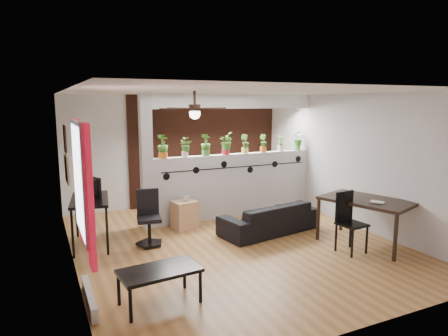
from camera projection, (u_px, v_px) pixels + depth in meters
room_shell at (233, 170)px, 6.78m from camera, size 6.30×7.10×2.90m
partition_wall at (235, 185)px, 8.55m from camera, size 3.60×0.18×1.35m
ceiling_header at (236, 101)px, 8.26m from camera, size 3.60×0.18×0.30m
pier_column at (147, 162)px, 7.65m from camera, size 0.22×0.20×2.60m
brick_panel at (208, 149)px, 9.76m from camera, size 3.90×0.05×2.60m
vine_decal at (237, 167)px, 8.40m from camera, size 3.31×0.01×0.30m
window_assembly at (81, 183)px, 4.60m from camera, size 0.09×1.30×1.55m
baseboard_heater at (90, 298)px, 4.84m from camera, size 0.08×1.00×0.18m
corkboard at (67, 169)px, 6.53m from camera, size 0.03×0.60×0.45m
framed_art at (65, 139)px, 6.41m from camera, size 0.03×0.34×0.44m
ceiling_fan at (195, 110)px, 6.01m from camera, size 1.19×1.19×0.43m
potted_plant_0 at (163, 146)px, 7.74m from camera, size 0.32×0.31×0.47m
potted_plant_1 at (185, 147)px, 7.94m from camera, size 0.23×0.24×0.39m
potted_plant_2 at (206, 144)px, 8.12m from camera, size 0.30×0.30×0.45m
potted_plant_3 at (226, 143)px, 8.31m from camera, size 0.26×0.29×0.46m
potted_plant_4 at (245, 143)px, 8.50m from camera, size 0.24×0.26×0.41m
potted_plant_5 at (263, 143)px, 8.69m from camera, size 0.21×0.23×0.39m
potted_plant_6 at (281, 142)px, 8.88m from camera, size 0.23×0.22×0.38m
potted_plant_7 at (297, 141)px, 9.07m from camera, size 0.19×0.22×0.41m
sofa at (269, 218)px, 7.52m from camera, size 1.93×1.01×0.54m
cube_shelf at (184, 214)px, 7.78m from camera, size 0.50×0.46×0.54m
cup at (187, 198)px, 7.75m from camera, size 0.13×0.13×0.10m
computer_desk at (90, 203)px, 6.74m from camera, size 0.76×1.22×0.83m
monitor at (88, 191)px, 6.85m from camera, size 0.34×0.18×0.19m
office_chair at (149, 221)px, 6.84m from camera, size 0.49×0.49×0.94m
dining_table at (367, 204)px, 6.82m from camera, size 1.31×1.66×0.79m
book at (376, 203)px, 6.50m from camera, size 0.24×0.27×0.02m
folding_chair at (348, 216)px, 6.52m from camera, size 0.44×0.44×0.99m
coffee_table at (159, 273)px, 4.81m from camera, size 1.00×0.63×0.45m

